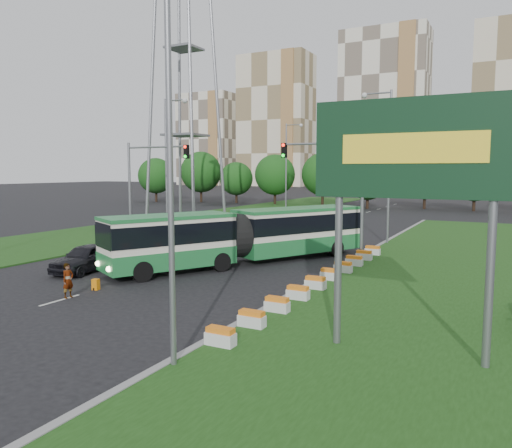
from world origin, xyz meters
The scene contains 20 objects.
ground centered at (0.00, 0.00, 0.00)m, with size 360.00×360.00×0.00m, color black.
grass_median centered at (13.00, 8.00, 0.07)m, with size 14.00×60.00×0.15m, color #1D4313.
median_kerb centered at (6.05, 8.00, 0.09)m, with size 0.30×60.00×0.18m, color gray.
left_verge centered at (-18.00, 25.00, 0.05)m, with size 12.00×110.00×0.10m, color #1D4313.
lane_markings centered at (-3.00, 20.00, 0.00)m, with size 0.20×100.00×0.01m, color beige, non-canonical shape.
flower_planters centered at (6.70, 1.90, 0.45)m, with size 1.10×20.30×0.60m, color silver, non-canonical shape.
billboard centered at (12.25, -6.00, 6.16)m, with size 6.00×0.37×8.00m.
traffic_mast_median centered at (4.78, 10.00, 5.35)m, with size 5.76×0.32×8.00m.
traffic_mast_left centered at (-10.38, 9.00, 5.35)m, with size 5.76×0.32×8.00m.
street_lamps centered at (-3.00, 10.00, 6.00)m, with size 36.00×60.00×12.00m, color gray, non-canonical shape.
transmission_pylon centered at (-20.00, 28.00, 22.00)m, with size 12.00×12.00×44.00m, color gray, non-canonical shape.
tree_line centered at (10.00, 55.00, 4.50)m, with size 120.00×8.00×9.00m, color #164713, non-canonical shape.
apartment_tower_west centered at (-65.00, 150.00, 24.00)m, with size 26.00×15.00×48.00m, color beige.
apartment_tower_cwest centered at (-25.00, 150.00, 26.00)m, with size 28.00×15.00×52.00m, color #EEE8CF.
midrise_west centered at (-95.00, 150.00, 18.00)m, with size 22.00×14.00×36.00m, color #EEE8CF.
articulated_bus centered at (-0.19, 5.69, 1.78)m, with size 2.75×17.66×2.91m.
car_left_near centered at (-6.83, -0.69, 0.80)m, with size 1.90×4.72×1.61m, color black.
car_left_far centered at (-9.44, 11.98, 0.64)m, with size 1.35×3.87×1.28m, color black.
pedestrian centered at (-2.99, -5.51, 0.81)m, with size 0.59×0.39×1.62m, color gray.
shopping_trolley centered at (-3.02, -3.79, 0.27)m, with size 0.31×0.33×0.54m.
Camera 1 is at (14.97, -21.50, 5.85)m, focal length 35.00 mm.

